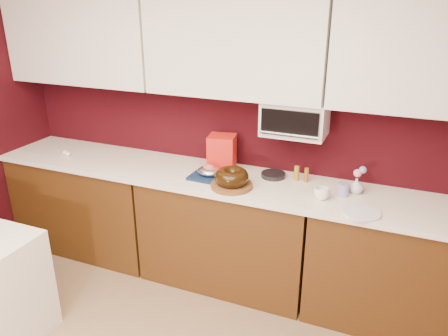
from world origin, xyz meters
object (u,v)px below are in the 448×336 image
foil_ham_nest (209,171)px  pandoro_box (222,153)px  coffee_mug (322,192)px  blue_jar (343,189)px  flower_vase (356,185)px  toaster_oven (295,118)px  bundt_cake (232,177)px

foil_ham_nest → pandoro_box: bearing=83.5°
coffee_mug → blue_jar: size_ratio=1.09×
coffee_mug → blue_jar: (0.13, 0.11, -0.00)m
flower_vase → pandoro_box: bearing=177.1°
toaster_oven → blue_jar: (0.40, -0.15, -0.43)m
foil_ham_nest → blue_jar: bearing=3.8°
bundt_cake → blue_jar: bearing=12.3°
coffee_mug → pandoro_box: bearing=163.6°
foil_ham_nest → coffee_mug: 0.86m
bundt_cake → flower_vase: bundt_cake is taller
toaster_oven → foil_ham_nest: toaster_oven is taller
blue_jar → flower_vase: flower_vase is taller
bundt_cake → toaster_oven: bearing=41.0°
bundt_cake → blue_jar: bundt_cake is taller
foil_ham_nest → coffee_mug: (0.86, -0.05, -0.01)m
foil_ham_nest → flower_vase: bearing=7.8°
pandoro_box → flower_vase: pandoro_box is taller
toaster_oven → coffee_mug: (0.27, -0.26, -0.43)m
pandoro_box → flower_vase: 1.04m
bundt_cake → flower_vase: 0.87m
toaster_oven → coffee_mug: toaster_oven is taller
blue_jar → flower_vase: bearing=46.8°
toaster_oven → blue_jar: toaster_oven is taller
pandoro_box → coffee_mug: pandoro_box is taller
toaster_oven → foil_ham_nest: 0.75m
blue_jar → pandoro_box: bearing=172.2°
foil_ham_nest → pandoro_box: (0.02, 0.20, 0.08)m
toaster_oven → flower_vase: bearing=-8.1°
coffee_mug → flower_vase: flower_vase is taller
pandoro_box → bundt_cake: bearing=-66.6°
flower_vase → toaster_oven: bearing=171.9°
foil_ham_nest → pandoro_box: size_ratio=0.65×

